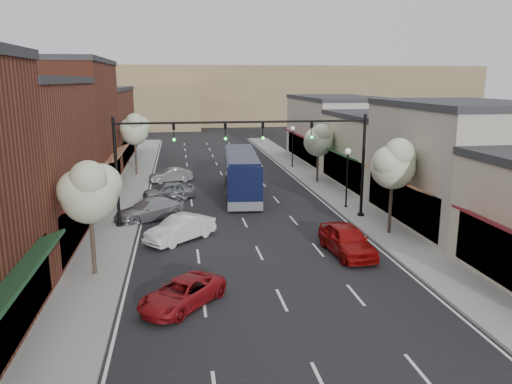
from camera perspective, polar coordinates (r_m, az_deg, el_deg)
name	(u,v)px	position (r m, az deg, el deg)	size (l,w,h in m)	color
ground	(266,266)	(25.45, 1.09, -8.49)	(160.00, 160.00, 0.00)	black
sidewalk_left	(129,191)	(43.06, -14.35, 0.07)	(2.80, 73.00, 0.15)	gray
sidewalk_right	(323,185)	(44.64, 7.63, 0.79)	(2.80, 73.00, 0.15)	gray
curb_left	(146,191)	(42.94, -12.49, 0.13)	(0.25, 73.00, 0.17)	gray
curb_right	(307,186)	(44.27, 5.89, 0.74)	(0.25, 73.00, 0.17)	gray
bldg_left_midfar	(54,127)	(44.69, -22.07, 6.91)	(10.14, 14.10, 10.90)	maroon
bldg_left_far	(88,125)	(60.43, -18.60, 7.26)	(10.14, 18.10, 8.40)	brown
bldg_right_midnear	(459,164)	(34.77, 22.18, 3.00)	(9.14, 12.10, 7.90)	#B1A898
bldg_right_midfar	(384,150)	(45.45, 14.37, 4.67)	(9.14, 12.10, 6.40)	#C0B898
bldg_right_far	(335,129)	(58.43, 9.03, 7.10)	(9.14, 16.10, 7.40)	#B1A898
hill_far	(196,95)	(113.48, -6.90, 10.99)	(120.00, 30.00, 12.00)	#7A6647
hill_near	(68,108)	(103.62, -20.74, 9.01)	(50.00, 20.00, 8.00)	#7A6647
signal_mast_right	(329,151)	(33.16, 8.35, 4.63)	(8.22, 0.46, 7.00)	black
signal_mast_left	(155,155)	(31.73, -11.49, 4.15)	(8.22, 0.46, 7.00)	black
tree_right_near	(394,163)	(30.40, 15.52, 3.25)	(2.85, 2.65, 5.95)	#47382B
tree_right_far	(319,139)	(45.37, 7.20, 6.01)	(2.85, 2.65, 5.43)	#47382B
tree_left_near	(90,190)	(24.19, -18.48, 0.17)	(2.85, 2.65, 5.69)	#47382B
tree_left_far	(135,129)	(49.69, -13.69, 7.04)	(2.85, 2.65, 6.13)	#47382B
lamp_post_near	(347,168)	(36.43, 10.40, 2.70)	(0.44, 0.44, 4.44)	black
lamp_post_far	(293,140)	(53.09, 4.21, 5.97)	(0.44, 0.44, 4.44)	black
coach_bus	(241,173)	(40.23, -1.67, 2.14)	(3.39, 11.61, 3.50)	black
red_hatchback	(347,240)	(27.31, 10.36, -5.39)	(1.92, 4.78, 1.63)	maroon
parked_car_a	(182,293)	(21.26, -8.45, -11.37)	(1.91, 4.14, 1.15)	maroon
parked_car_b	(180,229)	(29.43, -8.65, -4.16)	(1.56, 4.46, 1.47)	silver
parked_car_c	(150,209)	(34.20, -12.06, -1.96)	(1.97, 4.86, 1.41)	#939397
parked_car_d	(169,191)	(39.79, -9.93, 0.16)	(1.63, 4.04, 1.38)	slate
parked_car_e	(171,175)	(46.46, -9.69, 1.90)	(1.35, 3.86, 1.27)	gray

